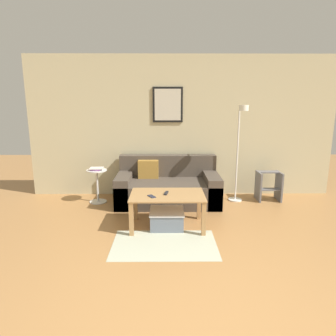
{
  "coord_description": "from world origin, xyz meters",
  "views": [
    {
      "loc": [
        -0.3,
        -1.84,
        1.73
      ],
      "look_at": [
        -0.27,
        2.13,
        0.85
      ],
      "focal_mm": 32.0,
      "sensor_mm": 36.0,
      "label": 1
    }
  ],
  "objects_px": {
    "storage_bin": "(167,218)",
    "side_table": "(97,183)",
    "coffee_table": "(167,200)",
    "step_stool": "(269,185)",
    "floor_lamp": "(240,144)",
    "book_stack": "(96,169)",
    "couch": "(168,187)",
    "cell_phone": "(152,196)",
    "remote_control": "(166,193)"
  },
  "relations": [
    {
      "from": "step_stool",
      "to": "cell_phone",
      "type": "bearing_deg",
      "value": -147.99
    },
    {
      "from": "side_table",
      "to": "book_stack",
      "type": "height_order",
      "value": "book_stack"
    },
    {
      "from": "side_table",
      "to": "book_stack",
      "type": "bearing_deg",
      "value": -89.96
    },
    {
      "from": "couch",
      "to": "step_stool",
      "type": "relative_size",
      "value": 3.4
    },
    {
      "from": "book_stack",
      "to": "step_stool",
      "type": "height_order",
      "value": "book_stack"
    },
    {
      "from": "floor_lamp",
      "to": "side_table",
      "type": "relative_size",
      "value": 2.88
    },
    {
      "from": "side_table",
      "to": "step_stool",
      "type": "relative_size",
      "value": 1.13
    },
    {
      "from": "couch",
      "to": "cell_phone",
      "type": "xyz_separation_m",
      "value": [
        -0.22,
        -1.19,
        0.21
      ]
    },
    {
      "from": "coffee_table",
      "to": "step_stool",
      "type": "distance_m",
      "value": 2.16
    },
    {
      "from": "book_stack",
      "to": "step_stool",
      "type": "relative_size",
      "value": 0.46
    },
    {
      "from": "floor_lamp",
      "to": "remote_control",
      "type": "relative_size",
      "value": 11.18
    },
    {
      "from": "storage_bin",
      "to": "floor_lamp",
      "type": "height_order",
      "value": "floor_lamp"
    },
    {
      "from": "coffee_table",
      "to": "floor_lamp",
      "type": "xyz_separation_m",
      "value": [
        1.22,
        1.03,
        0.63
      ]
    },
    {
      "from": "side_table",
      "to": "couch",
      "type": "bearing_deg",
      "value": 0.56
    },
    {
      "from": "coffee_table",
      "to": "cell_phone",
      "type": "distance_m",
      "value": 0.25
    },
    {
      "from": "storage_bin",
      "to": "cell_phone",
      "type": "relative_size",
      "value": 3.39
    },
    {
      "from": "storage_bin",
      "to": "floor_lamp",
      "type": "distance_m",
      "value": 1.85
    },
    {
      "from": "storage_bin",
      "to": "step_stool",
      "type": "height_order",
      "value": "step_stool"
    },
    {
      "from": "side_table",
      "to": "cell_phone",
      "type": "height_order",
      "value": "side_table"
    },
    {
      "from": "coffee_table",
      "to": "floor_lamp",
      "type": "height_order",
      "value": "floor_lamp"
    },
    {
      "from": "storage_bin",
      "to": "step_stool",
      "type": "relative_size",
      "value": 0.92
    },
    {
      "from": "storage_bin",
      "to": "side_table",
      "type": "relative_size",
      "value": 0.82
    },
    {
      "from": "storage_bin",
      "to": "remote_control",
      "type": "relative_size",
      "value": 3.17
    },
    {
      "from": "coffee_table",
      "to": "side_table",
      "type": "xyz_separation_m",
      "value": [
        -1.22,
        1.07,
        -0.05
      ]
    },
    {
      "from": "coffee_table",
      "to": "storage_bin",
      "type": "bearing_deg",
      "value": -139.44
    },
    {
      "from": "step_stool",
      "to": "storage_bin",
      "type": "bearing_deg",
      "value": -147.31
    },
    {
      "from": "couch",
      "to": "cell_phone",
      "type": "distance_m",
      "value": 1.23
    },
    {
      "from": "couch",
      "to": "cell_phone",
      "type": "height_order",
      "value": "couch"
    },
    {
      "from": "remote_control",
      "to": "storage_bin",
      "type": "bearing_deg",
      "value": -62.81
    },
    {
      "from": "couch",
      "to": "coffee_table",
      "type": "height_order",
      "value": "couch"
    },
    {
      "from": "coffee_table",
      "to": "cell_phone",
      "type": "height_order",
      "value": "cell_phone"
    },
    {
      "from": "storage_bin",
      "to": "book_stack",
      "type": "xyz_separation_m",
      "value": [
        -1.21,
        1.07,
        0.48
      ]
    },
    {
      "from": "book_stack",
      "to": "cell_phone",
      "type": "distance_m",
      "value": 1.54
    },
    {
      "from": "side_table",
      "to": "step_stool",
      "type": "height_order",
      "value": "side_table"
    },
    {
      "from": "side_table",
      "to": "book_stack",
      "type": "xyz_separation_m",
      "value": [
        0.0,
        -0.01,
        0.26
      ]
    },
    {
      "from": "cell_phone",
      "to": "step_stool",
      "type": "xyz_separation_m",
      "value": [
        2.03,
        1.27,
        -0.21
      ]
    },
    {
      "from": "cell_phone",
      "to": "couch",
      "type": "bearing_deg",
      "value": 47.93
    },
    {
      "from": "remote_control",
      "to": "step_stool",
      "type": "bearing_deg",
      "value": 43.17
    },
    {
      "from": "couch",
      "to": "step_stool",
      "type": "xyz_separation_m",
      "value": [
        1.8,
        0.08,
        0.01
      ]
    },
    {
      "from": "remote_control",
      "to": "cell_phone",
      "type": "relative_size",
      "value": 1.07
    },
    {
      "from": "couch",
      "to": "storage_bin",
      "type": "relative_size",
      "value": 3.68
    },
    {
      "from": "floor_lamp",
      "to": "cell_phone",
      "type": "distance_m",
      "value": 1.91
    },
    {
      "from": "couch",
      "to": "cell_phone",
      "type": "relative_size",
      "value": 12.48
    },
    {
      "from": "couch",
      "to": "coffee_table",
      "type": "xyz_separation_m",
      "value": [
        -0.01,
        -1.08,
        0.13
      ]
    },
    {
      "from": "floor_lamp",
      "to": "book_stack",
      "type": "distance_m",
      "value": 2.48
    },
    {
      "from": "storage_bin",
      "to": "floor_lamp",
      "type": "bearing_deg",
      "value": 40.1
    },
    {
      "from": "remote_control",
      "to": "step_stool",
      "type": "distance_m",
      "value": 2.17
    },
    {
      "from": "book_stack",
      "to": "step_stool",
      "type": "bearing_deg",
      "value": 1.94
    },
    {
      "from": "coffee_table",
      "to": "side_table",
      "type": "relative_size",
      "value": 1.76
    },
    {
      "from": "step_stool",
      "to": "remote_control",
      "type": "bearing_deg",
      "value": -148.07
    }
  ]
}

